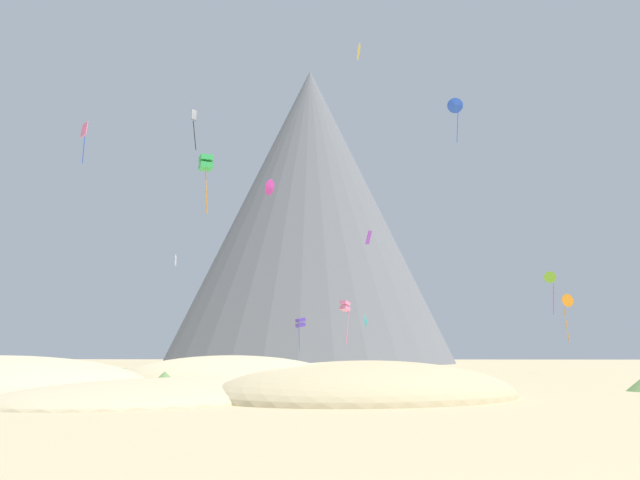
{
  "coord_description": "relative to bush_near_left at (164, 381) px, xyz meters",
  "views": [
    {
      "loc": [
        3.66,
        -30.36,
        2.09
      ],
      "look_at": [
        -1.13,
        38.55,
        14.94
      ],
      "focal_mm": 34.37,
      "sensor_mm": 36.0,
      "label": 1
    }
  ],
  "objects": [
    {
      "name": "dune_foreground_right",
      "position": [
        11.68,
        -4.69,
        -0.55
      ],
      "size": [
        19.88,
        18.8,
        3.54
      ],
      "primitive_type": "ellipsoid",
      "rotation": [
        0.0,
        0.0,
        2.13
      ],
      "color": "#C6B284",
      "rests_on": "ground_plane"
    },
    {
      "name": "ground_plane",
      "position": [
        7.82,
        -5.15,
        -0.55
      ],
      "size": [
        400.0,
        400.0,
        0.0
      ],
      "primitive_type": "plane",
      "color": "#C6B284"
    },
    {
      "name": "bush_scatter_east",
      "position": [
        -0.79,
        9.71,
        -0.32
      ],
      "size": [
        3.27,
        3.27,
        0.45
      ],
      "primitive_type": "cone",
      "rotation": [
        0.0,
        0.0,
        5.49
      ],
      "color": "#668C4C",
      "rests_on": "ground_plane"
    },
    {
      "name": "kite_orange_low",
      "position": [
        33.5,
        32.2,
        7.0
      ],
      "size": [
        1.42,
        0.66,
        5.19
      ],
      "rotation": [
        0.0,
        0.0,
        3.43
      ],
      "color": "orange"
    },
    {
      "name": "kite_blue_high",
      "position": [
        23.19,
        36.55,
        31.57
      ],
      "size": [
        1.94,
        0.54,
        5.72
      ],
      "rotation": [
        0.0,
        0.0,
        6.23
      ],
      "color": "blue"
    },
    {
      "name": "kite_pink_low",
      "position": [
        9.46,
        34.98,
        6.85
      ],
      "size": [
        1.32,
        1.34,
        5.1
      ],
      "rotation": [
        0.0,
        0.0,
        5.63
      ],
      "color": "pink"
    },
    {
      "name": "bush_near_left",
      "position": [
        0.0,
        0.0,
        0.0
      ],
      "size": [
        3.14,
        3.14,
        1.09
      ],
      "primitive_type": "cone",
      "rotation": [
        0.0,
        0.0,
        5.71
      ],
      "color": "#668C4C",
      "rests_on": "ground_plane"
    },
    {
      "name": "kite_lime_low",
      "position": [
        34.87,
        42.17,
        10.8
      ],
      "size": [
        1.51,
        0.61,
        5.38
      ],
      "rotation": [
        0.0,
        0.0,
        2.98
      ],
      "color": "#8CD133"
    },
    {
      "name": "bush_low_patch",
      "position": [
        -8.16,
        0.99,
        -0.22
      ],
      "size": [
        2.65,
        2.65,
        0.65
      ],
      "primitive_type": "cone",
      "rotation": [
        0.0,
        0.0,
        1.71
      ],
      "color": "#386633",
      "rests_on": "ground_plane"
    },
    {
      "name": "dune_foreground_left",
      "position": [
        1.13,
        12.86,
        -0.55
      ],
      "size": [
        23.07,
        22.86,
        3.94
      ],
      "primitive_type": "ellipsoid",
      "rotation": [
        0.0,
        0.0,
        0.5
      ],
      "color": "beige",
      "rests_on": "ground_plane"
    },
    {
      "name": "dune_back_low",
      "position": [
        2.13,
        -4.94,
        -0.55
      ],
      "size": [
        20.26,
        22.42,
        1.81
      ],
      "primitive_type": "ellipsoid",
      "rotation": [
        0.0,
        0.0,
        2.61
      ],
      "color": "#CCBA8E",
      "rests_on": "ground_plane"
    },
    {
      "name": "rock_massif",
      "position": [
        -0.87,
        100.37,
        30.9
      ],
      "size": [
        89.89,
        89.89,
        69.2
      ],
      "color": "slate",
      "rests_on": "ground_plane"
    },
    {
      "name": "kite_black_mid",
      "position": [
        -5.11,
        21.47,
        24.42
      ],
      "size": [
        0.62,
        0.79,
        4.31
      ],
      "rotation": [
        0.0,
        0.0,
        6.11
      ],
      "color": "black"
    },
    {
      "name": "kite_rainbow_mid",
      "position": [
        -13.25,
        15.06,
        21.0
      ],
      "size": [
        0.76,
        0.87,
        3.92
      ],
      "rotation": [
        0.0,
        0.0,
        4.95
      ],
      "color": "#E5668C"
    },
    {
      "name": "kite_teal_low",
      "position": [
        11.89,
        43.05,
        5.56
      ],
      "size": [
        0.45,
        1.9,
        1.89
      ],
      "rotation": [
        0.0,
        0.0,
        1.52
      ],
      "color": "teal"
    },
    {
      "name": "kite_indigo_low",
      "position": [
        2.33,
        54.65,
        6.0
      ],
      "size": [
        1.63,
        1.61,
        4.93
      ],
      "rotation": [
        0.0,
        0.0,
        5.33
      ],
      "color": "#5138B2"
    },
    {
      "name": "kite_gold_high",
      "position": [
        11.29,
        38.81,
        40.48
      ],
      "size": [
        0.82,
        2.32,
        2.28
      ],
      "rotation": [
        0.0,
        0.0,
        4.65
      ],
      "color": "gold"
    },
    {
      "name": "kite_violet_low",
      "position": [
        12.19,
        26.15,
        13.24
      ],
      "size": [
        0.72,
        0.84,
        1.42
      ],
      "rotation": [
        0.0,
        0.0,
        3.33
      ],
      "color": "purple"
    },
    {
      "name": "kite_white_mid",
      "position": [
        -15.26,
        49.81,
        14.74
      ],
      "size": [
        0.26,
        1.11,
        1.6
      ],
      "rotation": [
        0.0,
        0.0,
        0.96
      ],
      "color": "white"
    },
    {
      "name": "kite_magenta_mid",
      "position": [
        1.13,
        31.55,
        20.24
      ],
      "size": [
        1.32,
        1.95,
        1.82
      ],
      "rotation": [
        0.0,
        0.0,
        1.17
      ],
      "color": "#D1339E"
    },
    {
      "name": "kite_green_mid",
      "position": [
        -2.01,
        14.9,
        17.89
      ],
      "size": [
        1.46,
        1.48,
        5.17
      ],
      "rotation": [
        0.0,
        0.0,
        3.6
      ],
      "color": "green"
    }
  ]
}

